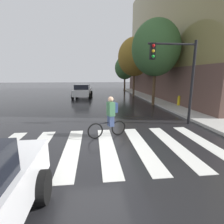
# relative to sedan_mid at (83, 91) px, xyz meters

# --- Properties ---
(ground_plane) EXTENTS (120.00, 120.00, 0.00)m
(ground_plane) POSITION_rel_sedan_mid_xyz_m (1.14, -14.35, -0.78)
(ground_plane) COLOR black
(crosswalk_stripes) EXTENTS (7.98, 4.02, 0.01)m
(crosswalk_stripes) POSITION_rel_sedan_mid_xyz_m (1.64, -14.35, -0.78)
(crosswalk_stripes) COLOR silver
(crosswalk_stripes) RESTS_ON ground
(sedan_mid) EXTENTS (2.28, 4.50, 1.52)m
(sedan_mid) POSITION_rel_sedan_mid_xyz_m (0.00, 0.00, 0.00)
(sedan_mid) COLOR silver
(sedan_mid) RESTS_ON ground
(cyclist) EXTENTS (1.65, 0.58, 1.69)m
(cyclist) POSITION_rel_sedan_mid_xyz_m (1.86, -13.20, 0.06)
(cyclist) COLOR black
(cyclist) RESTS_ON ground
(traffic_light_near) EXTENTS (2.47, 0.28, 4.20)m
(traffic_light_near) POSITION_rel_sedan_mid_xyz_m (5.38, -11.75, 2.08)
(traffic_light_near) COLOR black
(traffic_light_near) RESTS_ON ground
(fire_hydrant) EXTENTS (0.33, 0.22, 0.78)m
(fire_hydrant) POSITION_rel_sedan_mid_xyz_m (8.08, -7.05, -0.25)
(fire_hydrant) COLOR gold
(fire_hydrant) RESTS_ON sidewalk
(street_tree_near) EXTENTS (3.90, 3.90, 6.94)m
(street_tree_near) POSITION_rel_sedan_mid_xyz_m (6.36, -5.87, 3.90)
(street_tree_near) COLOR #4C3823
(street_tree_near) RESTS_ON ground
(street_tree_mid) EXTENTS (3.87, 3.87, 6.88)m
(street_tree_mid) POSITION_rel_sedan_mid_xyz_m (6.15, 0.45, 3.86)
(street_tree_mid) COLOR #4C3823
(street_tree_mid) RESTS_ON ground
(street_tree_far) EXTENTS (3.05, 3.05, 5.42)m
(street_tree_far) POSITION_rel_sedan_mid_xyz_m (6.17, 6.60, 2.88)
(street_tree_far) COLOR #4C3823
(street_tree_far) RESTS_ON ground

